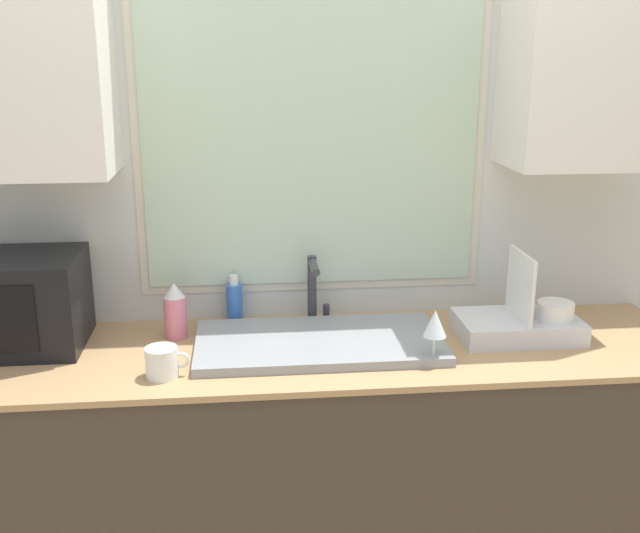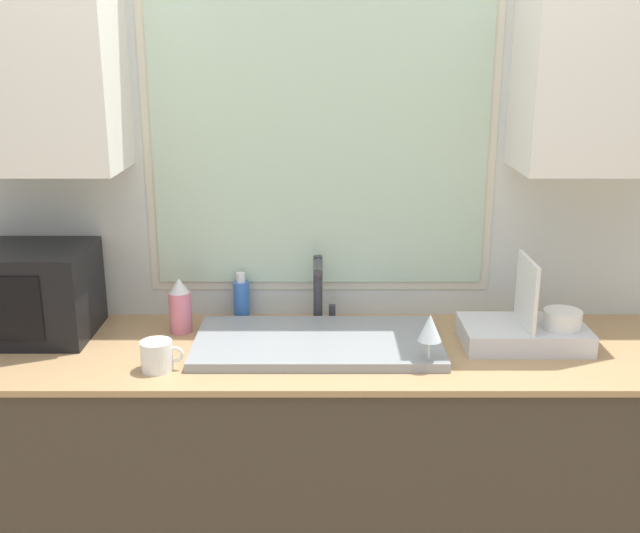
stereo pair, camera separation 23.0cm
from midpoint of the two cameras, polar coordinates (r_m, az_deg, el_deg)
name	(u,v)px [view 1 (the left image)]	position (r m, az deg, el deg)	size (l,w,h in m)	color
countertop	(321,472)	(2.63, -2.50, -15.46)	(2.43, 0.64, 0.92)	#42382D
wall_back	(312,188)	(2.58, -3.17, 5.94)	(6.00, 0.38, 2.60)	silver
sink_basin	(319,342)	(2.42, -2.82, -5.85)	(0.79, 0.41, 0.03)	gray
faucet	(314,285)	(2.58, -3.02, -1.45)	(0.08, 0.16, 0.24)	#333338
microwave	(17,302)	(2.61, -24.49, -2.52)	(0.41, 0.34, 0.30)	black
dish_rack	(522,322)	(2.54, 12.63, -4.22)	(0.40, 0.24, 0.29)	silver
spray_bottle	(175,311)	(2.54, -13.55, -3.39)	(0.08, 0.08, 0.19)	#D8728C
soap_bottle	(234,302)	(2.64, -9.03, -2.70)	(0.06, 0.06, 0.17)	blue
mug_near_sink	(162,362)	(2.27, -14.81, -7.13)	(0.13, 0.10, 0.09)	white
wine_glass	(435,325)	(2.26, 5.88, -4.52)	(0.07, 0.07, 0.17)	silver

